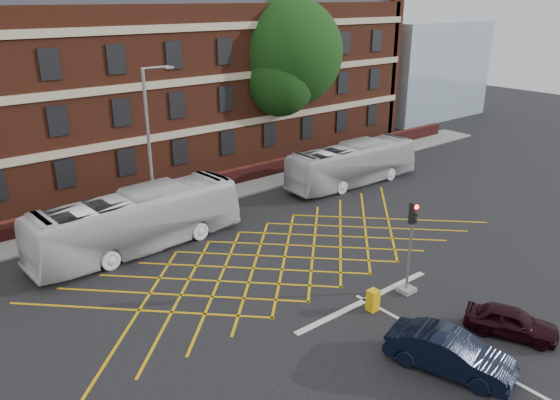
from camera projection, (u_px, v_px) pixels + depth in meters
ground at (311, 271)px, 26.31m from camera, size 120.00×120.00×0.00m
victorian_building at (112, 64)px, 39.68m from camera, size 51.00×12.17×20.40m
boundary_wall at (177, 191)px, 35.56m from camera, size 56.00×0.50×1.10m
far_pavement at (185, 202)px, 35.00m from camera, size 60.00×3.00×0.12m
glass_block at (412, 68)px, 59.93m from camera, size 14.00×10.00×10.00m
box_junction_hatching at (285, 257)px, 27.76m from camera, size 8.22×8.22×0.02m
stop_line at (365, 300)px, 23.77m from camera, size 8.00×0.30×0.02m
centre_line at (504, 376)px, 19.05m from camera, size 0.15×14.00×0.02m
bus_left at (138, 221)px, 28.12m from camera, size 11.46×3.23×3.16m
bus_right at (353, 164)px, 38.06m from camera, size 10.56×2.77×2.92m
car_navy at (450, 353)px, 19.11m from camera, size 2.77×4.68×1.46m
car_maroon at (511, 322)px, 21.19m from camera, size 2.69×3.72×1.18m
deciduous_tree at (288, 60)px, 42.93m from camera, size 8.59×8.59×12.60m
traffic_light_near at (409, 256)px, 23.90m from camera, size 0.70×0.70×4.27m
street_lamp at (153, 177)px, 29.95m from camera, size 2.25×1.00×9.04m
utility_cabinet at (373, 300)px, 22.90m from camera, size 0.44×0.42×0.94m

